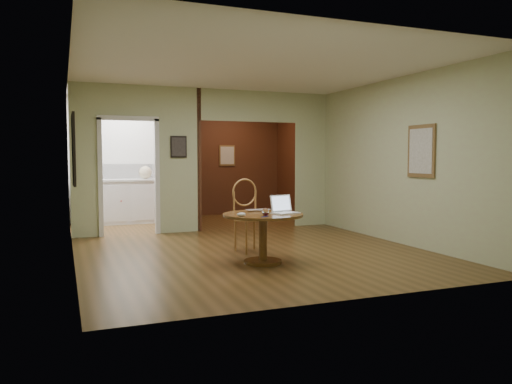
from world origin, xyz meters
name	(u,v)px	position (x,y,z in m)	size (l,w,h in m)	color
floor	(258,254)	(0.00, 0.00, 0.00)	(5.00, 5.00, 0.00)	#473114
room_shell	(178,163)	(-0.47, 3.10, 1.29)	(5.20, 7.50, 5.00)	white
dining_table	(263,226)	(-0.16, -0.60, 0.49)	(1.06, 1.06, 0.66)	brown
chair	(248,211)	(-0.04, 0.28, 0.60)	(0.53, 0.53, 1.09)	#9D6137
open_laptop	(283,208)	(0.11, -0.66, 0.73)	(0.39, 0.37, 0.24)	white
closed_laptop	(260,210)	(-0.11, -0.34, 0.68)	(0.33, 0.21, 0.03)	#B6B6BB
mouse	(241,214)	(-0.53, -0.79, 0.69)	(0.11, 0.06, 0.05)	white
wine_glass	(265,212)	(-0.22, -0.84, 0.71)	(0.09, 0.09, 0.10)	white
pen	(265,217)	(-0.27, -0.95, 0.67)	(0.01, 0.01, 0.15)	navy
kitchen_cabinet	(127,201)	(-1.35, 4.20, 0.47)	(2.06, 0.60, 0.94)	silver
grocery_bag	(145,173)	(-0.95, 4.20, 1.08)	(0.27, 0.23, 0.27)	#C0B18C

